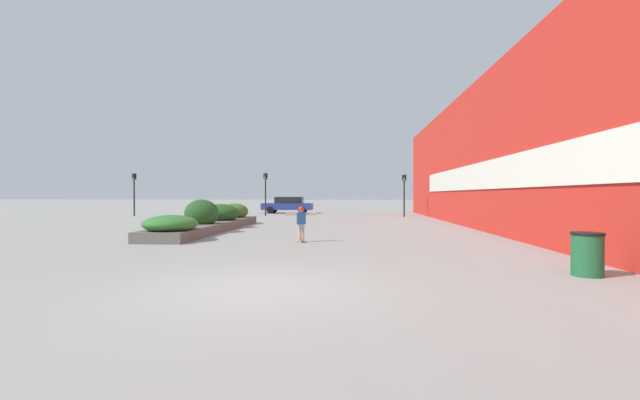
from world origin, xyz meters
name	(u,v)px	position (x,y,z in m)	size (l,w,h in m)	color
ground_plane	(260,289)	(0.00, 0.00, 0.00)	(300.00, 300.00, 0.00)	gray
building_wall_right	(483,155)	(7.66, 13.01, 3.46)	(0.67, 40.26, 6.95)	red
planter_box	(211,220)	(-4.82, 11.83, 0.48)	(1.88, 11.21, 1.42)	#605B54
skateboard	(301,240)	(-0.14, 7.31, 0.07)	(0.34, 0.63, 0.10)	olive
skateboarder	(301,219)	(-0.14, 7.31, 0.78)	(1.02, 0.39, 1.13)	tan
trash_bin	(587,254)	(6.23, 1.61, 0.44)	(0.61, 0.61, 0.87)	#1E5B33
car_leftmost	(288,205)	(-4.05, 30.67, 0.77)	(4.47, 2.01, 1.46)	navy
car_center_left	(502,204)	(14.81, 31.28, 0.80)	(4.76, 1.87, 1.50)	black
traffic_light_left	(265,187)	(-5.06, 25.54, 2.28)	(0.28, 0.30, 3.32)	black
traffic_light_right	(404,188)	(5.50, 24.81, 2.16)	(0.28, 0.30, 3.13)	black
traffic_light_far_left	(134,187)	(-15.16, 24.66, 2.25)	(0.28, 0.30, 3.29)	black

